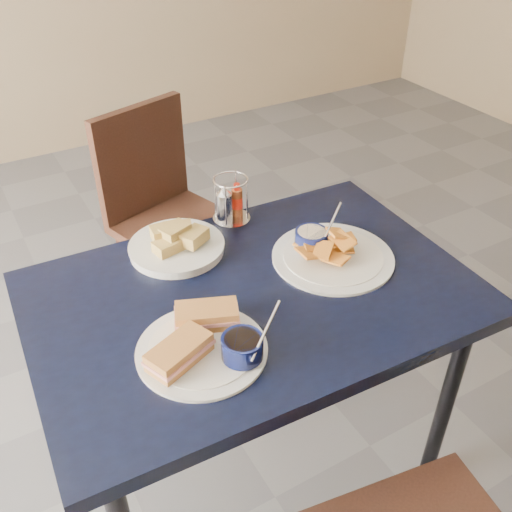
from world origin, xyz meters
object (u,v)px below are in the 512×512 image
dining_table (254,314)px  chair_far (166,200)px  condiment_caddy (230,203)px  bread_basket (177,244)px  plantain_plate (327,251)px  sandwich_plate (206,342)px

dining_table → chair_far: (0.13, 0.94, -0.18)m
condiment_caddy → bread_basket: bearing=-160.2°
plantain_plate → bread_basket: plantain_plate is taller
dining_table → condiment_caddy: 0.36m
sandwich_plate → condiment_caddy: size_ratio=2.27×
dining_table → plantain_plate: bearing=7.1°
chair_far → plantain_plate: plantain_plate is taller
dining_table → bread_basket: 0.29m
bread_basket → dining_table: bearing=-69.1°
condiment_caddy → dining_table: bearing=-107.8°
bread_basket → sandwich_plate: bearing=-104.2°
plantain_plate → condiment_caddy: condiment_caddy is taller
sandwich_plate → bread_basket: bearing=75.8°
chair_far → sandwich_plate: bearing=-106.9°
condiment_caddy → plantain_plate: bearing=-64.8°
sandwich_plate → condiment_caddy: 0.53m
dining_table → sandwich_plate: size_ratio=3.60×
plantain_plate → dining_table: bearing=-172.9°
dining_table → chair_far: 0.96m
sandwich_plate → plantain_plate: (0.43, 0.15, -0.01)m
sandwich_plate → condiment_caddy: (0.29, 0.45, 0.03)m
plantain_plate → sandwich_plate: bearing=-160.4°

